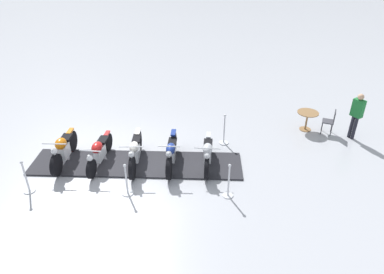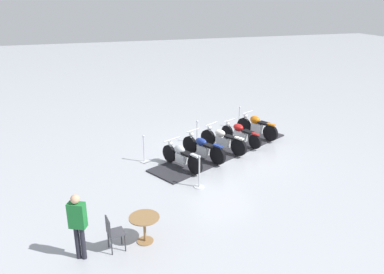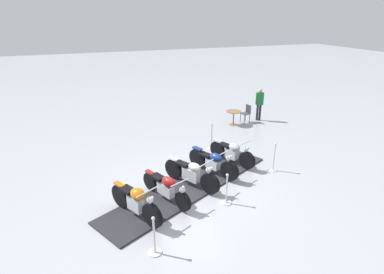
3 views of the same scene
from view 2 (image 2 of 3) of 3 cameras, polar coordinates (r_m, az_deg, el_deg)
name	(u,v)px [view 2 (image 2 of 3)]	position (r m, az deg, el deg)	size (l,w,h in m)	color
ground_plane	(223,152)	(15.95, 4.52, -2.17)	(80.00, 80.00, 0.00)	#A8AAB2
display_platform	(223,151)	(15.94, 4.52, -2.08)	(6.82, 1.49, 0.05)	#28282D
motorcycle_copper	(256,126)	(17.49, 9.45, 1.60)	(1.97, 1.13, 1.04)	black
motorcycle_maroon	(240,133)	(16.63, 7.06, 0.55)	(2.07, 1.06, 0.89)	black
motorcycle_cream	(223,140)	(15.77, 4.51, -0.43)	(2.05, 1.25, 1.03)	black
motorcycle_navy	(203,148)	(14.97, 1.62, -1.56)	(2.03, 1.10, 1.04)	black
motorcycle_chrome	(181,156)	(14.22, -1.60, -2.79)	(1.95, 1.08, 0.98)	black
stanchion_right_rear	(144,153)	(14.93, -7.05, -2.31)	(0.31, 0.31, 1.10)	silver
stanchion_right_front	(239,121)	(18.82, 6.94, 2.38)	(0.33, 0.33, 1.06)	silver
stanchion_right_mid	(197,136)	(16.75, 0.75, 0.18)	(0.34, 0.34, 1.02)	silver
stanchion_left_rear	(199,178)	(12.94, 1.07, -5.97)	(0.35, 0.35, 1.15)	silver
cafe_table	(144,223)	(10.27, -7.00, -12.43)	(0.79, 0.79, 0.74)	olive
cafe_chair_near_table	(113,231)	(10.09, -11.53, -13.40)	(0.45, 0.45, 0.95)	#2D2D33
bystander_person	(78,221)	(9.75, -16.43, -11.77)	(0.38, 0.46, 1.74)	#23232D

